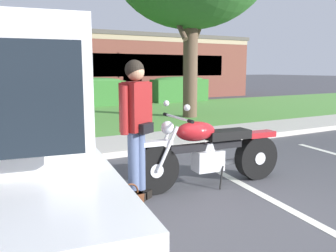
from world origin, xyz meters
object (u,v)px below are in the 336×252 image
object	(u,v)px
brick_building	(15,67)
hedge_center_right	(179,89)
handbag	(130,202)
motorcycle	(215,151)
hedge_center_left	(91,92)
rider_person	(136,120)

from	to	relation	value
brick_building	hedge_center_right	bearing A→B (deg)	-43.84
handbag	hedge_center_right	size ratio (longest dim) A/B	0.13
motorcycle	hedge_center_left	bearing A→B (deg)	81.50
handbag	hedge_center_left	world-z (taller)	hedge_center_left
motorcycle	hedge_center_left	size ratio (longest dim) A/B	0.83
brick_building	motorcycle	bearing A→B (deg)	-87.95
handbag	hedge_center_left	distance (m)	11.49
hedge_center_left	hedge_center_right	xyz separation A→B (m)	(4.28, 0.00, 0.00)
handbag	hedge_center_right	distance (m)	13.27
hedge_center_left	brick_building	bearing A→B (deg)	109.49
rider_person	hedge_center_right	distance (m)	12.76
motorcycle	rider_person	size ratio (longest dim) A/B	1.32
motorcycle	brick_building	size ratio (longest dim) A/B	0.09
rider_person	hedge_center_right	world-z (taller)	rider_person
brick_building	hedge_center_left	bearing A→B (deg)	-70.51
handbag	brick_building	distance (m)	17.38
hedge_center_left	brick_building	world-z (taller)	brick_building
motorcycle	handbag	bearing A→B (deg)	-164.79
handbag	hedge_center_right	world-z (taller)	hedge_center_right
rider_person	hedge_center_left	distance (m)	11.00
rider_person	hedge_center_left	xyz separation A→B (m)	(2.75, 10.65, -0.34)
motorcycle	brick_building	world-z (taller)	brick_building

